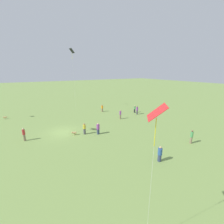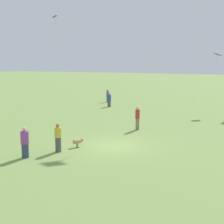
% 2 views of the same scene
% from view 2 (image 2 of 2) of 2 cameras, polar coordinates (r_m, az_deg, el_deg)
% --- Properties ---
extents(ground_plane, '(240.00, 240.00, 0.00)m').
position_cam_2_polar(ground_plane, '(20.48, 0.34, -6.15)').
color(ground_plane, '#7A994C').
extents(person_2, '(0.59, 0.59, 1.77)m').
position_cam_2_polar(person_2, '(18.46, -15.64, -5.44)').
color(person_2, '#333D5B').
rests_on(person_2, ground_plane).
extents(person_3, '(0.47, 0.47, 1.70)m').
position_cam_2_polar(person_3, '(42.08, -0.81, 2.99)').
color(person_3, '#333D5B').
rests_on(person_3, ground_plane).
extents(person_4, '(0.55, 0.55, 1.75)m').
position_cam_2_polar(person_4, '(19.19, -9.84, -4.69)').
color(person_4, '#4C4C51').
rests_on(person_4, ground_plane).
extents(person_5, '(0.47, 0.47, 1.87)m').
position_cam_2_polar(person_5, '(25.04, 4.68, -1.13)').
color(person_5, '#847056').
rests_on(person_5, ground_plane).
extents(person_7, '(0.56, 0.56, 1.69)m').
position_cam_2_polar(person_7, '(37.75, -0.52, 2.21)').
color(person_7, '#4C4C51').
rests_on(person_7, ground_plane).
extents(kite_2, '(0.95, 0.93, 6.29)m').
position_cam_2_polar(kite_2, '(35.73, 18.73, 9.58)').
color(kite_2, black).
rests_on(kite_2, ground_plane).
extents(kite_5, '(0.79, 0.76, 11.79)m').
position_cam_2_polar(kite_5, '(45.97, -10.41, 15.84)').
color(kite_5, blue).
rests_on(kite_5, ground_plane).
extents(dog_1, '(0.73, 0.52, 0.54)m').
position_cam_2_polar(dog_1, '(20.23, -6.16, -5.34)').
color(dog_1, tan).
rests_on(dog_1, ground_plane).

